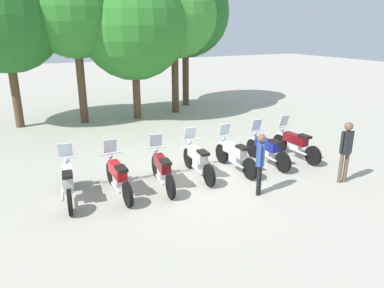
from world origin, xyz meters
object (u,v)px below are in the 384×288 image
tree_3 (174,16)px  motorcycle_4 (234,154)px  motorcycle_1 (118,176)px  motorcycle_2 (162,169)px  motorcycle_6 (295,143)px  person_1 (260,160)px  tree_2 (133,25)px  person_0 (346,147)px  tree_0 (4,17)px  tree_1 (74,9)px  motorcycle_0 (68,181)px  motorcycle_5 (267,149)px  tree_4 (185,13)px  motorcycle_3 (198,159)px

tree_3 → motorcycle_4: bearing=-102.9°
motorcycle_1 → motorcycle_2: size_ratio=1.00×
motorcycle_6 → person_1: size_ratio=1.31×
tree_2 → person_0: bearing=-75.7°
motorcycle_4 → tree_0: size_ratio=0.31×
motorcycle_6 → person_1: bearing=119.7°
motorcycle_1 → person_0: 6.37m
tree_2 → motorcycle_4: bearing=-87.5°
person_0 → tree_1: size_ratio=0.25×
motorcycle_0 → tree_0: bearing=13.0°
motorcycle_2 → motorcycle_6: same height
tree_1 → motorcycle_0: bearing=-104.7°
motorcycle_5 → tree_4: 10.82m
motorcycle_2 → motorcycle_5: same height
motorcycle_1 → tree_3: (5.60, 8.22, 4.29)m
motorcycle_2 → motorcycle_3: same height
motorcycle_0 → tree_3: size_ratio=0.31×
tree_0 → tree_2: size_ratio=1.03×
tree_0 → tree_1: 2.81m
motorcycle_6 → tree_3: (-0.57, 8.28, 4.29)m
tree_1 → tree_4: tree_4 is taller
motorcycle_0 → motorcycle_1: size_ratio=1.00×
motorcycle_5 → tree_3: bearing=-3.6°
motorcycle_3 → motorcycle_2: bearing=103.8°
person_0 → motorcycle_3: bearing=-111.1°
motorcycle_0 → tree_1: bearing=-6.0°
motorcycle_1 → motorcycle_4: bearing=-90.0°
person_0 → tree_1: 12.35m
person_0 → person_1: (-2.61, 0.51, -0.08)m
tree_0 → tree_1: tree_1 is taller
motorcycle_3 → tree_1: tree_1 is taller
tree_0 → tree_3: 7.49m
person_1 → motorcycle_5: bearing=91.0°
motorcycle_6 → tree_1: size_ratio=0.31×
motorcycle_0 → motorcycle_5: same height
motorcycle_6 → tree_4: size_ratio=0.30×
person_1 → tree_2: tree_2 is taller
motorcycle_1 → tree_0: (-1.87, 8.76, 4.17)m
tree_0 → tree_1: (2.75, -0.49, 0.34)m
tree_1 → motorcycle_3: bearing=-79.0°
tree_4 → person_1: bearing=-107.5°
motorcycle_5 → tree_2: bearing=12.3°
motorcycle_1 → motorcycle_6: size_ratio=1.00×
motorcycle_3 → motorcycle_4: size_ratio=1.00×
motorcycle_4 → person_0: person_0 is taller
motorcycle_5 → tree_3: (0.66, 8.29, 4.29)m
motorcycle_0 → tree_1: size_ratio=0.30×
motorcycle_3 → motorcycle_6: same height
motorcycle_3 → tree_3: tree_3 is taller
motorcycle_2 → tree_2: bearing=-6.8°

